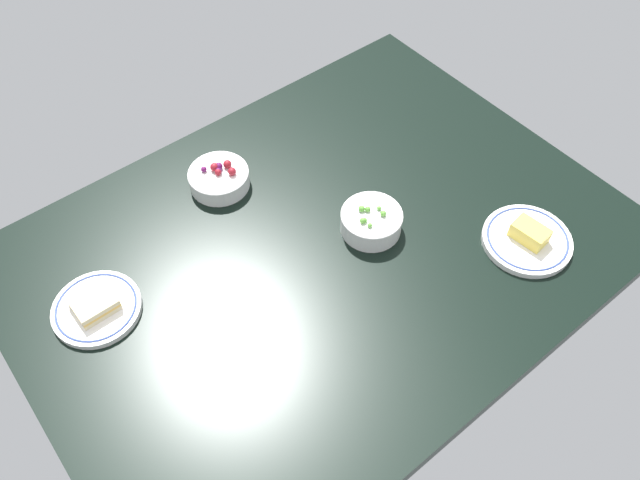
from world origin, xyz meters
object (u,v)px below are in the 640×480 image
Objects in this scene: plate_sandwich at (96,307)px; bowl_peas at (371,221)px; bowl_berries at (219,178)px; plate_cheese at (527,239)px.

bowl_peas is at bearing 162.01° from plate_sandwich.
plate_cheese is at bearing 127.34° from bowl_berries.
plate_cheese is at bearing 134.92° from bowl_peas.
bowl_peas reaches higher than plate_sandwich.
bowl_berries is at bearing -52.66° from plate_cheese.
bowl_berries is at bearing -160.61° from plate_sandwich.
plate_sandwich is at bearing -27.73° from plate_cheese.
bowl_berries is 0.73× the size of plate_cheese.
plate_cheese is at bearing 152.27° from plate_sandwich.
plate_cheese is (-26.21, 26.28, -1.61)cm from bowl_peas.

